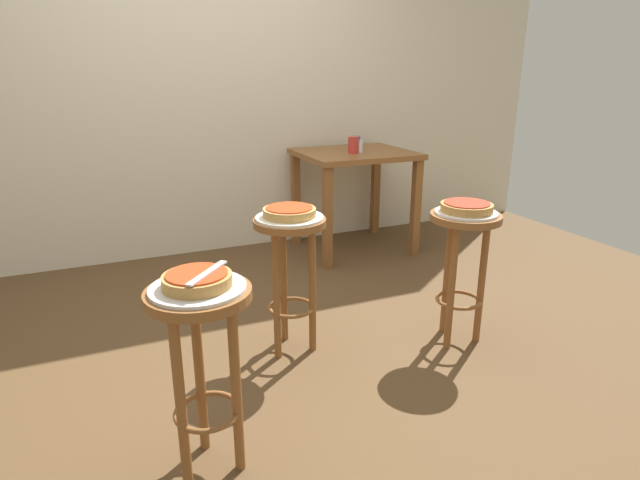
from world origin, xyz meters
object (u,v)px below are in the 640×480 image
object	(u,v)px
pizza_middle	(467,207)
pizza_server_knife	(207,273)
pizza_leftside	(289,212)
dining_table	(354,169)
condiment_shaker	(360,147)
pizza_foreground	(197,280)
serving_plate_middle	(466,213)
cup_far_edge	(356,143)
stool_middle	(463,251)
stool_foreground	(202,343)
stool_leftside	(290,257)
serving_plate_foreground	(198,288)
serving_plate_leftside	(290,218)
cup_near_edge	(353,145)

from	to	relation	value
pizza_middle	pizza_server_knife	distance (m)	1.43
pizza_leftside	dining_table	xyz separation A→B (m)	(1.01, 1.29, -0.09)
dining_table	condiment_shaker	size ratio (longest dim) A/B	9.35
pizza_foreground	pizza_server_knife	size ratio (longest dim) A/B	1.02
serving_plate_middle	cup_far_edge	world-z (taller)	cup_far_edge
serving_plate_middle	cup_far_edge	xyz separation A→B (m)	(0.23, 1.63, 0.13)
stool_middle	condiment_shaker	size ratio (longest dim) A/B	7.76
stool_foreground	stool_leftside	bearing A→B (deg)	49.95
cup_far_edge	pizza_server_knife	distance (m)	2.60
stool_middle	pizza_server_knife	bearing A→B (deg)	-162.49
stool_leftside	cup_far_edge	distance (m)	1.76
stool_leftside	pizza_server_knife	world-z (taller)	pizza_server_knife
stool_foreground	dining_table	world-z (taller)	dining_table
serving_plate_foreground	serving_plate_leftside	distance (m)	0.88
dining_table	cup_near_edge	size ratio (longest dim) A/B	6.85
stool_middle	cup_near_edge	world-z (taller)	cup_near_edge
condiment_shaker	cup_near_edge	bearing A→B (deg)	175.27
serving_plate_leftside	pizza_server_knife	size ratio (longest dim) A/B	1.48
serving_plate_middle	pizza_server_knife	distance (m)	1.43
stool_foreground	stool_middle	size ratio (longest dim) A/B	1.00
pizza_leftside	cup_far_edge	xyz separation A→B (m)	(1.06, 1.37, 0.10)
pizza_leftside	stool_leftside	bearing A→B (deg)	0.00
pizza_server_knife	stool_middle	bearing A→B (deg)	-30.41
serving_plate_leftside	serving_plate_foreground	bearing A→B (deg)	-130.05
pizza_foreground	cup_near_edge	bearing A→B (deg)	51.21
cup_near_edge	pizza_server_knife	distance (m)	2.43
condiment_shaker	pizza_server_knife	size ratio (longest dim) A/B	0.41
stool_middle	cup_far_edge	world-z (taller)	cup_far_edge
stool_middle	serving_plate_leftside	bearing A→B (deg)	162.47
pizza_server_knife	serving_plate_foreground	bearing A→B (deg)	98.39
pizza_leftside	dining_table	distance (m)	1.64
stool_foreground	dining_table	bearing A→B (deg)	51.32
serving_plate_middle	stool_leftside	bearing A→B (deg)	162.47
serving_plate_leftside	condiment_shaker	size ratio (longest dim) A/B	3.65
pizza_leftside	dining_table	size ratio (longest dim) A/B	0.30
serving_plate_middle	pizza_leftside	bearing A→B (deg)	162.47
serving_plate_leftside	cup_far_edge	bearing A→B (deg)	52.38
stool_foreground	serving_plate_foreground	bearing A→B (deg)	0.00
serving_plate_middle	cup_near_edge	xyz separation A→B (m)	(0.13, 1.48, 0.14)
stool_foreground	cup_far_edge	size ratio (longest dim) A/B	6.72
pizza_foreground	serving_plate_middle	size ratio (longest dim) A/B	0.73
pizza_middle	serving_plate_middle	bearing A→B (deg)	0.00
serving_plate_middle	pizza_leftside	world-z (taller)	pizza_leftside
stool_foreground	serving_plate_middle	distance (m)	1.46
cup_near_edge	pizza_foreground	bearing A→B (deg)	-128.79
cup_far_edge	pizza_server_knife	size ratio (longest dim) A/B	0.47
stool_foreground	dining_table	distance (m)	2.52
cup_near_edge	condiment_shaker	bearing A→B (deg)	-4.73
stool_foreground	pizza_leftside	size ratio (longest dim) A/B	2.75
pizza_middle	serving_plate_foreground	bearing A→B (deg)	-163.60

